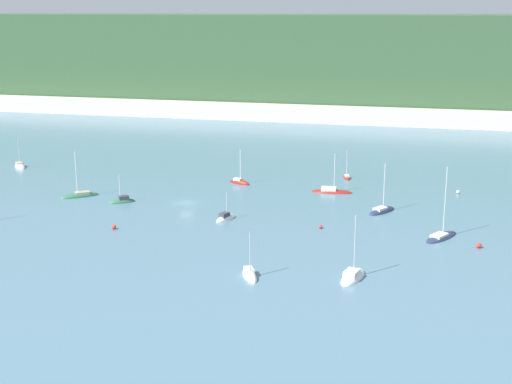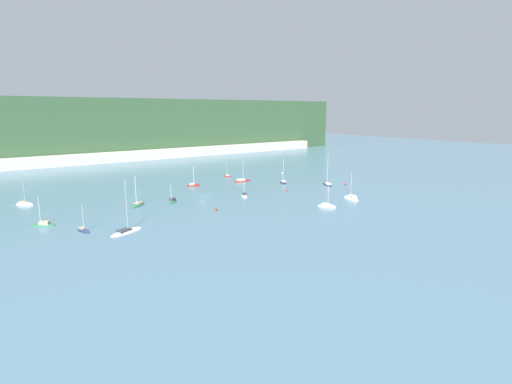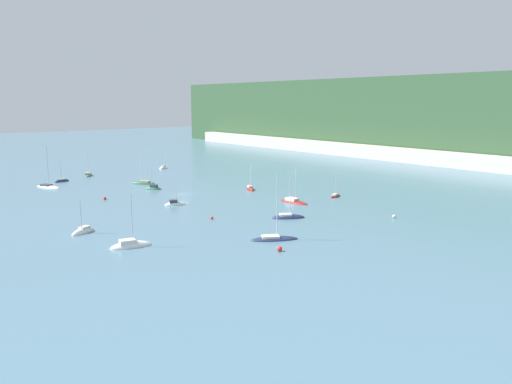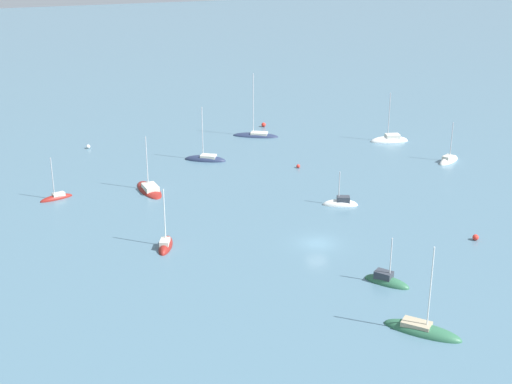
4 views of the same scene
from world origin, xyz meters
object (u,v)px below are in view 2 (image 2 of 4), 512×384
(mooring_buoy_2, at_px, (287,190))
(sailboat_6, at_px, (242,181))
(sailboat_1, at_px, (327,185))
(sailboat_4, at_px, (126,232))
(sailboat_11, at_px, (25,205))
(sailboat_3, at_px, (84,231))
(sailboat_13, at_px, (351,199))
(mooring_buoy_0, at_px, (345,184))
(sailboat_10, at_px, (327,207))
(sailboat_2, at_px, (172,202))
(sailboat_7, at_px, (244,196))
(sailboat_0, at_px, (193,186))
(mooring_buoy_1, at_px, (216,209))
(sailboat_9, at_px, (43,226))
(sailboat_12, at_px, (137,206))
(mooring_buoy_3, at_px, (282,173))
(sailboat_8, at_px, (227,176))
(sailboat_5, at_px, (283,183))

(mooring_buoy_2, bearing_deg, sailboat_6, 93.99)
(sailboat_1, distance_m, sailboat_4, 82.17)
(sailboat_11, distance_m, mooring_buoy_2, 82.10)
(sailboat_3, xyz_separation_m, sailboat_13, (76.88, -14.00, 0.03))
(mooring_buoy_0, relative_size, mooring_buoy_2, 1.41)
(sailboat_10, bearing_deg, sailboat_2, -160.85)
(sailboat_4, relative_size, mooring_buoy_0, 15.04)
(sailboat_10, height_order, sailboat_13, sailboat_13)
(sailboat_7, bearing_deg, sailboat_4, 132.28)
(sailboat_0, xyz_separation_m, mooring_buoy_1, (-11.95, -36.52, 0.29))
(sailboat_1, bearing_deg, sailboat_7, 117.62)
(sailboat_10, height_order, mooring_buoy_1, sailboat_10)
(sailboat_2, height_order, sailboat_10, sailboat_10)
(mooring_buoy_1, bearing_deg, sailboat_9, 164.24)
(sailboat_12, bearing_deg, sailboat_2, 127.60)
(sailboat_12, relative_size, mooring_buoy_3, 14.09)
(sailboat_4, height_order, sailboat_6, sailboat_4)
(sailboat_3, bearing_deg, mooring_buoy_2, 81.35)
(sailboat_10, bearing_deg, mooring_buoy_2, 138.91)
(sailboat_2, distance_m, sailboat_7, 23.44)
(sailboat_2, relative_size, sailboat_12, 0.62)
(sailboat_1, distance_m, sailboat_11, 100.90)
(sailboat_6, height_order, sailboat_8, sailboat_6)
(sailboat_4, height_order, sailboat_11, sailboat_4)
(sailboat_10, xyz_separation_m, mooring_buoy_2, (6.03, 24.68, 0.22))
(sailboat_5, relative_size, sailboat_6, 1.13)
(sailboat_4, xyz_separation_m, sailboat_9, (-14.62, 17.18, 0.02))
(sailboat_13, bearing_deg, sailboat_2, 71.86)
(sailboat_1, relative_size, mooring_buoy_1, 16.31)
(sailboat_0, height_order, sailboat_6, sailboat_6)
(sailboat_2, bearing_deg, mooring_buoy_2, 133.70)
(sailboat_1, xyz_separation_m, mooring_buoy_2, (-19.86, 0.30, 0.21))
(sailboat_4, height_order, mooring_buoy_2, sailboat_4)
(sailboat_7, bearing_deg, sailboat_5, -43.49)
(sailboat_1, distance_m, sailboat_3, 89.10)
(sailboat_2, xyz_separation_m, mooring_buoy_0, (65.32, -11.44, 0.30))
(sailboat_9, bearing_deg, sailboat_12, -135.63)
(sailboat_3, distance_m, sailboat_10, 65.11)
(sailboat_9, bearing_deg, sailboat_7, -151.31)
(sailboat_12, bearing_deg, sailboat_6, 157.06)
(sailboat_8, xyz_separation_m, sailboat_10, (-5.74, -62.83, -0.02))
(mooring_buoy_2, bearing_deg, sailboat_12, 169.32)
(sailboat_1, relative_size, sailboat_4, 0.97)
(sailboat_1, height_order, sailboat_5, sailboat_1)
(sailboat_4, distance_m, sailboat_6, 71.15)
(sailboat_8, relative_size, sailboat_10, 0.90)
(sailboat_1, relative_size, sailboat_3, 1.64)
(sailboat_10, relative_size, sailboat_13, 0.77)
(sailboat_6, xyz_separation_m, mooring_buoy_2, (1.74, -24.92, 0.19))
(sailboat_9, bearing_deg, sailboat_10, -171.27)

